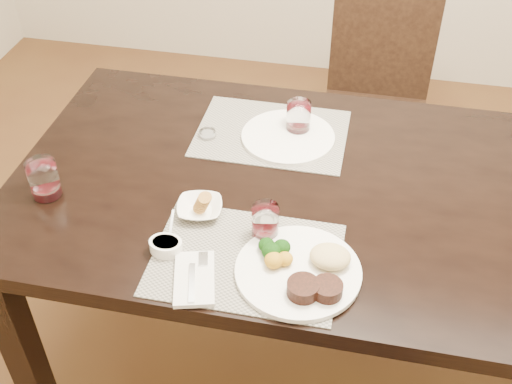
% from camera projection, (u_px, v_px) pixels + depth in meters
% --- Properties ---
extents(ground_plane, '(4.50, 4.50, 0.00)m').
position_uv_depth(ground_plane, '(342.00, 354.00, 2.26)').
color(ground_plane, '#4C2B18').
rests_on(ground_plane, ground).
extents(dining_table, '(2.00, 1.00, 0.75)m').
position_uv_depth(dining_table, '(362.00, 214.00, 1.83)').
color(dining_table, black).
rests_on(dining_table, ground).
extents(chair_far, '(0.42, 0.42, 0.90)m').
position_uv_depth(chair_far, '(376.00, 94.00, 2.63)').
color(chair_far, black).
rests_on(chair_far, ground).
extents(placemat_near, '(0.46, 0.34, 0.00)m').
position_uv_depth(placemat_near, '(246.00, 259.00, 1.58)').
color(placemat_near, gray).
rests_on(placemat_near, dining_table).
extents(placemat_far, '(0.46, 0.34, 0.00)m').
position_uv_depth(placemat_far, '(272.00, 133.00, 1.99)').
color(placemat_far, gray).
rests_on(placemat_far, dining_table).
extents(dinner_plate, '(0.31, 0.31, 0.05)m').
position_uv_depth(dinner_plate, '(304.00, 270.00, 1.53)').
color(dinner_plate, white).
rests_on(dinner_plate, placemat_near).
extents(napkin_fork, '(0.14, 0.19, 0.02)m').
position_uv_depth(napkin_fork, '(194.00, 278.00, 1.52)').
color(napkin_fork, silver).
rests_on(napkin_fork, placemat_near).
extents(steak_knife, '(0.04, 0.22, 0.01)m').
position_uv_depth(steak_knife, '(315.00, 280.00, 1.52)').
color(steak_knife, silver).
rests_on(steak_knife, placemat_near).
extents(cracker_bowl, '(0.14, 0.14, 0.05)m').
position_uv_depth(cracker_bowl, '(200.00, 208.00, 1.70)').
color(cracker_bowl, white).
rests_on(cracker_bowl, placemat_near).
extents(sauce_ramekin, '(0.08, 0.12, 0.07)m').
position_uv_depth(sauce_ramekin, '(166.00, 246.00, 1.59)').
color(sauce_ramekin, white).
rests_on(sauce_ramekin, placemat_near).
extents(wine_glass_near, '(0.07, 0.07, 0.10)m').
position_uv_depth(wine_glass_near, '(265.00, 223.00, 1.61)').
color(wine_glass_near, silver).
rests_on(wine_glass_near, placemat_near).
extents(far_plate, '(0.29, 0.29, 0.01)m').
position_uv_depth(far_plate, '(288.00, 137.00, 1.96)').
color(far_plate, white).
rests_on(far_plate, placemat_far).
extents(wine_glass_far, '(0.07, 0.07, 0.10)m').
position_uv_depth(wine_glass_far, '(298.00, 119.00, 1.96)').
color(wine_glass_far, silver).
rests_on(wine_glass_far, placemat_far).
extents(wine_glass_side, '(0.08, 0.08, 0.11)m').
position_uv_depth(wine_glass_side, '(44.00, 181.00, 1.74)').
color(wine_glass_side, silver).
rests_on(wine_glass_side, dining_table).
extents(salt_cellar, '(0.05, 0.05, 0.02)m').
position_uv_depth(salt_cellar, '(208.00, 135.00, 1.97)').
color(salt_cellar, silver).
rests_on(salt_cellar, dining_table).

